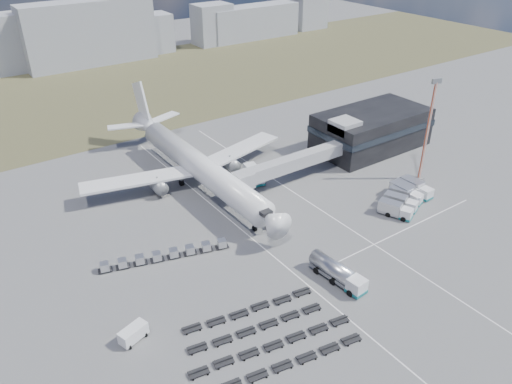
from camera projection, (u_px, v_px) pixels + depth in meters
ground at (282, 253)px, 93.01m from camera, size 420.00×420.00×0.00m
grass_strip at (87, 95)px, 171.16m from camera, size 420.00×90.00×0.01m
lane_markings at (312, 229)px, 100.00m from camera, size 47.12×110.00×0.01m
terminal at (371, 129)px, 131.19m from camera, size 30.40×16.40×11.00m
jet_bridge at (283, 166)px, 112.92m from camera, size 30.30×3.80×7.05m
airliner at (196, 164)px, 113.38m from camera, size 51.59×64.53×17.62m
skyline at (25, 46)px, 190.28m from camera, size 293.95×22.65×24.71m
fuel_tanker at (338, 273)px, 85.15m from camera, size 3.80×11.40×3.62m
pushback_tug at (274, 224)px, 100.35m from camera, size 3.08×2.08×1.33m
utility_van at (133, 334)px, 73.77m from camera, size 4.80×3.24×2.34m
catering_truck at (254, 175)px, 116.52m from camera, size 4.14×7.36×3.18m
service_trucks_near at (403, 199)px, 107.15m from camera, size 14.46×11.42×2.83m
service_trucks_far at (411, 190)px, 110.12m from camera, size 6.54×7.75×3.04m
uld_row at (165, 255)px, 90.85m from camera, size 23.40×8.01×1.61m
baggage_dollies at (264, 338)px, 74.23m from camera, size 27.55×17.60×0.69m
floodlight_mast at (427, 131)px, 112.47m from camera, size 2.31×1.87×24.23m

